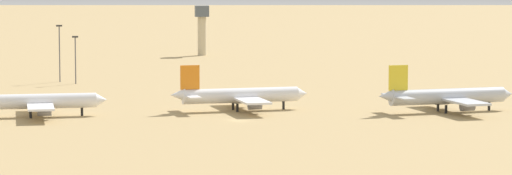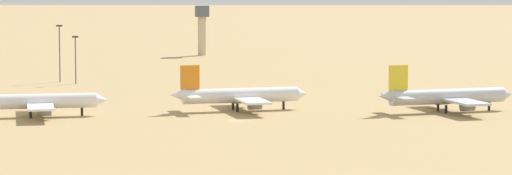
% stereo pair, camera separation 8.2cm
% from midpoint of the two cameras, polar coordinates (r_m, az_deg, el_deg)
% --- Properties ---
extents(ground, '(4000.00, 4000.00, 0.00)m').
position_cam_midpoint_polar(ground, '(289.96, -0.79, -1.48)').
color(ground, tan).
extents(parked_jet_yellow_1, '(33.21, 28.03, 10.96)m').
position_cam_midpoint_polar(parked_jet_yellow_1, '(300.58, -9.79, -0.61)').
color(parked_jet_yellow_1, white).
rests_on(parked_jet_yellow_1, ground).
extents(parked_jet_orange_2, '(33.95, 28.91, 11.23)m').
position_cam_midpoint_polar(parked_jet_orange_2, '(308.13, -0.76, -0.36)').
color(parked_jet_orange_2, white).
rests_on(parked_jet_orange_2, ground).
extents(parked_jet_yellow_3, '(34.81, 29.79, 11.56)m').
position_cam_midpoint_polar(parked_jet_yellow_3, '(308.40, 8.41, -0.39)').
color(parked_jet_yellow_3, silver).
rests_on(parked_jet_yellow_3, ground).
extents(control_tower, '(5.20, 5.20, 18.72)m').
position_cam_midpoint_polar(control_tower, '(483.73, -2.42, 2.77)').
color(control_tower, '#C6B793').
rests_on(control_tower, ground).
extents(light_pole_west, '(1.80, 0.50, 16.89)m').
position_cam_midpoint_polar(light_pole_west, '(384.04, -8.70, 1.68)').
color(light_pole_west, '#59595E').
rests_on(light_pole_west, ground).
extents(light_pole_mid, '(1.80, 0.50, 13.99)m').
position_cam_midpoint_polar(light_pole_mid, '(377.39, -8.01, 1.40)').
color(light_pole_mid, '#59595E').
rests_on(light_pole_mid, ground).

